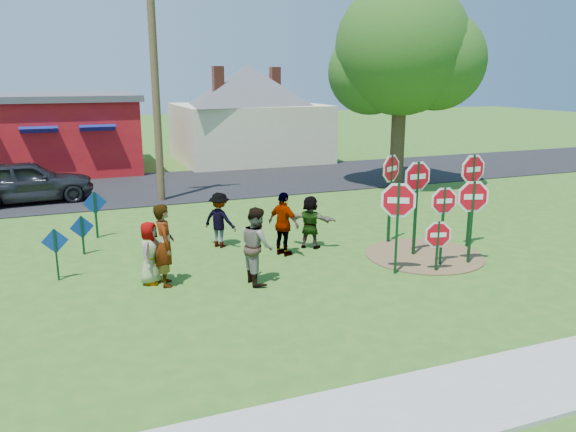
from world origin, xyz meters
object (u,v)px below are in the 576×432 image
Objects in this scene: stop_sign_d at (472,177)px; person_b at (165,245)px; leafy_tree at (405,55)px; utility_pole at (155,71)px; suv at (27,181)px; person_a at (150,253)px; stop_sign_a at (398,208)px; stop_sign_b at (391,176)px; stop_sign_c at (444,209)px.

stop_sign_d is 8.66m from person_b.
utility_pole is at bearing 174.49° from leafy_tree.
suv is 0.51× the size of utility_pole.
person_a is 15.22m from leafy_tree.
stop_sign_a is 2.70m from stop_sign_b.
stop_sign_c reaches higher than suv.
utility_pole is at bearing 141.24° from stop_sign_a.
stop_sign_b is at bearing -138.20° from suv.
suv is (-12.08, 10.86, -1.18)m from stop_sign_d.
stop_sign_a is at bearing -148.11° from suv.
stop_sign_d is (1.73, 1.08, 0.51)m from stop_sign_c.
stop_sign_d reaches higher than stop_sign_b.
stop_sign_b is 0.29× the size of utility_pole.
stop_sign_b is at bearing -57.12° from utility_pole.
stop_sign_c is at bearing -73.59° from person_a.
utility_pole is 1.08× the size of leafy_tree.
stop_sign_d is at bearing -64.57° from person_a.
stop_sign_a is 6.05m from person_a.
stop_sign_c is at bearing -116.50° from leafy_tree.
person_a is (-7.02, -0.83, -1.23)m from stop_sign_b.
stop_sign_c reaches higher than person_b.
stop_sign_b is 10.25m from utility_pole.
leafy_tree is (4.92, 7.25, 3.64)m from stop_sign_b.
utility_pole is at bearing 17.26° from person_a.
person_a is 10.14m from utility_pole.
stop_sign_d is at bearing 50.63° from stop_sign_a.
leafy_tree is (4.75, 9.53, 4.10)m from stop_sign_c.
stop_sign_b is 1.41× the size of person_b.
leafy_tree is (3.02, 8.46, 3.59)m from stop_sign_d.
stop_sign_c is 11.42m from leafy_tree.
stop_sign_d reaches higher than person_b.
person_a is (-5.77, 1.54, -0.92)m from stop_sign_a.
person_a is 0.46m from person_b.
stop_sign_c is (0.17, -2.28, -0.46)m from stop_sign_b.
utility_pole is at bearing 127.15° from stop_sign_c.
stop_sign_c is 2.10m from stop_sign_d.
suv is at bearing 111.40° from stop_sign_b.
stop_sign_c is at bearing -62.43° from utility_pole.
utility_pole is (1.69, 9.07, 4.20)m from person_a.
stop_sign_c is 0.25× the size of leafy_tree.
stop_sign_b is 0.32× the size of leafy_tree.
stop_sign_a is 0.89× the size of stop_sign_b.
utility_pole is (1.37, 9.32, 3.98)m from person_b.
stop_sign_a is at bearing -142.78° from stop_sign_b.
person_b is 0.22× the size of leafy_tree.
leafy_tree is (6.17, 9.63, 3.95)m from stop_sign_a.
stop_sign_b is 0.57× the size of suv.
stop_sign_b is 9.49m from leafy_tree.
stop_sign_a is at bearing -77.14° from person_a.
stop_sign_d is (1.90, -1.21, 0.05)m from stop_sign_b.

